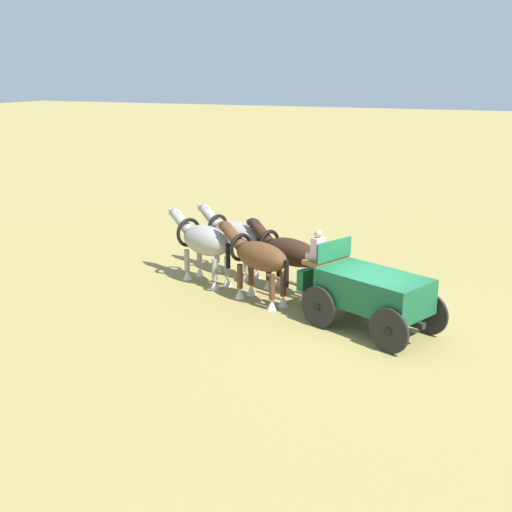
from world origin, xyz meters
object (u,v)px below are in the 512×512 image
object	(u,v)px
draft_horse_lead_near	(204,241)
draft_horse_rear_near	(258,258)
show_wagon	(369,290)
draft_horse_lead_off	(233,236)
draft_horse_rear_off	(288,253)

from	to	relation	value
draft_horse_lead_near	draft_horse_rear_near	bearing A→B (deg)	157.46
show_wagon	draft_horse_lead_off	world-z (taller)	show_wagon
draft_horse_rear_off	draft_horse_lead_near	distance (m)	2.89
draft_horse_lead_near	draft_horse_rear_off	bearing A→B (deg)	-175.78
draft_horse_rear_off	draft_horse_lead_near	xyz separation A→B (m)	(2.88, 0.21, 0.12)
draft_horse_rear_off	draft_horse_rear_near	bearing A→B (deg)	67.55
show_wagon	draft_horse_rear_off	xyz separation A→B (m)	(3.12, -2.00, 0.17)
draft_horse_rear_off	draft_horse_lead_near	world-z (taller)	draft_horse_lead_near
show_wagon	draft_horse_lead_off	size ratio (longest dim) A/B	1.87
show_wagon	draft_horse_lead_near	xyz separation A→B (m)	(6.00, -1.79, 0.29)
draft_horse_rear_near	draft_horse_rear_off	distance (m)	1.30
show_wagon	draft_horse_rear_near	world-z (taller)	show_wagon
draft_horse_rear_off	draft_horse_lead_off	size ratio (longest dim) A/B	1.01
draft_horse_rear_near	show_wagon	bearing A→B (deg)	167.49
draft_horse_rear_near	draft_horse_lead_off	size ratio (longest dim) A/B	0.96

